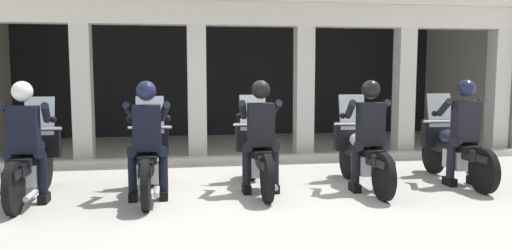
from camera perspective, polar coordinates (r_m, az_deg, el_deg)
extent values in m
plane|color=#A8A59E|center=(10.37, -2.51, -3.31)|extent=(80.00, 80.00, 0.00)
cube|color=black|center=(13.50, -2.87, 5.30)|extent=(11.55, 0.24, 3.01)
cube|color=beige|center=(9.83, -0.56, 12.48)|extent=(11.55, 0.36, 0.44)
cube|color=beige|center=(11.64, -1.88, 12.98)|extent=(11.55, 4.30, 0.16)
cube|color=beige|center=(13.49, 22.93, 4.82)|extent=(0.30, 4.30, 3.01)
cube|color=beige|center=(9.84, -19.16, 3.36)|extent=(0.35, 0.36, 2.57)
cube|color=beige|center=(9.69, -6.76, 3.62)|extent=(0.35, 0.36, 2.57)
cube|color=beige|center=(9.99, 5.46, 3.71)|extent=(0.35, 0.36, 2.57)
cube|color=beige|center=(10.71, 16.49, 3.65)|extent=(0.35, 0.36, 2.57)
cube|color=beige|center=(11.77, 25.84, 3.49)|extent=(0.35, 0.36, 2.57)
cube|color=#B7B5AD|center=(9.43, -0.10, -3.90)|extent=(11.15, 0.24, 0.12)
cylinder|color=black|center=(7.95, -22.96, -4.38)|extent=(0.09, 0.64, 0.64)
cylinder|color=black|center=(6.63, -25.90, -6.55)|extent=(0.09, 0.64, 0.64)
cube|color=black|center=(7.92, -23.03, -2.90)|extent=(0.14, 0.44, 0.08)
cube|color=silver|center=(7.23, -24.42, -5.06)|extent=(0.28, 0.44, 0.28)
cube|color=black|center=(7.26, -24.36, -3.98)|extent=(0.18, 1.24, 0.16)
ellipsoid|color=#1E2338|center=(7.44, -23.97, -2.32)|extent=(0.26, 0.48, 0.22)
cube|color=black|center=(7.08, -24.77, -3.67)|extent=(0.24, 0.52, 0.10)
cube|color=black|center=(6.65, -25.82, -4.96)|extent=(0.16, 0.48, 0.10)
cylinder|color=silver|center=(7.86, -23.14, -2.74)|extent=(0.05, 0.24, 0.53)
cube|color=black|center=(7.78, -23.30, -1.79)|extent=(0.52, 0.16, 0.44)
sphere|color=silver|center=(7.88, -23.12, -1.55)|extent=(0.18, 0.18, 0.18)
cube|color=silver|center=(7.72, -23.45, 0.95)|extent=(0.40, 0.14, 0.54)
cylinder|color=silver|center=(7.66, -23.54, -0.41)|extent=(0.62, 0.04, 0.04)
cylinder|color=silver|center=(6.91, -24.16, -7.20)|extent=(0.07, 0.55, 0.07)
cube|color=black|center=(7.00, -24.96, -0.47)|extent=(0.36, 0.22, 0.60)
cube|color=#591414|center=(7.12, -24.71, -0.20)|extent=(0.05, 0.02, 0.32)
sphere|color=tan|center=(6.99, -25.09, 3.26)|extent=(0.21, 0.21, 0.21)
sphere|color=silver|center=(6.99, -25.10, 3.50)|extent=(0.26, 0.26, 0.26)
cylinder|color=black|center=(7.02, -23.70, -2.95)|extent=(0.26, 0.29, 0.17)
cylinder|color=black|center=(7.06, -23.14, -5.15)|extent=(0.12, 0.12, 0.53)
cube|color=black|center=(7.13, -23.00, -7.70)|extent=(0.11, 0.26, 0.12)
cylinder|color=black|center=(7.10, -25.89, -2.95)|extent=(0.26, 0.29, 0.17)
cylinder|color=black|center=(7.17, -26.25, -5.13)|extent=(0.12, 0.12, 0.53)
cube|color=black|center=(7.24, -26.10, -7.64)|extent=(0.11, 0.26, 0.12)
cylinder|color=black|center=(7.15, -22.83, 1.28)|extent=(0.19, 0.48, 0.31)
sphere|color=black|center=(7.35, -22.10, 0.57)|extent=(0.09, 0.09, 0.09)
cylinder|color=black|center=(7.27, -26.20, 1.20)|extent=(0.19, 0.48, 0.31)
sphere|color=black|center=(7.49, -25.98, 0.49)|extent=(0.09, 0.09, 0.09)
cylinder|color=black|center=(7.67, -11.82, -4.40)|extent=(0.09, 0.64, 0.64)
cylinder|color=black|center=(6.30, -12.46, -6.72)|extent=(0.09, 0.64, 0.64)
cube|color=black|center=(7.63, -11.85, -2.87)|extent=(0.14, 0.44, 0.08)
cube|color=silver|center=(6.92, -12.14, -5.13)|extent=(0.28, 0.44, 0.28)
cube|color=black|center=(6.95, -12.14, -3.99)|extent=(0.18, 1.24, 0.16)
ellipsoid|color=black|center=(7.14, -12.08, -2.26)|extent=(0.26, 0.48, 0.22)
cube|color=black|center=(6.76, -12.24, -3.68)|extent=(0.24, 0.52, 0.10)
cube|color=black|center=(6.32, -12.46, -5.05)|extent=(0.16, 0.48, 0.10)
cylinder|color=silver|center=(7.57, -11.88, -2.70)|extent=(0.05, 0.24, 0.53)
cube|color=black|center=(7.49, -11.93, -1.71)|extent=(0.52, 0.16, 0.44)
sphere|color=silver|center=(7.59, -11.89, -1.46)|extent=(0.18, 0.18, 0.18)
cube|color=silver|center=(7.43, -12.00, 1.14)|extent=(0.40, 0.14, 0.54)
cylinder|color=silver|center=(7.37, -12.00, -0.27)|extent=(0.62, 0.04, 0.04)
cylinder|color=silver|center=(6.62, -11.23, -7.35)|extent=(0.07, 0.55, 0.07)
cube|color=black|center=(6.68, -12.33, -0.33)|extent=(0.36, 0.22, 0.60)
cube|color=#591414|center=(6.80, -12.27, -0.04)|extent=(0.05, 0.02, 0.32)
sphere|color=#936B51|center=(6.67, -12.41, 3.58)|extent=(0.21, 0.21, 0.21)
sphere|color=#191E38|center=(6.67, -12.41, 3.84)|extent=(0.26, 0.26, 0.26)
cylinder|color=black|center=(6.74, -11.07, -2.91)|extent=(0.26, 0.29, 0.17)
cylinder|color=black|center=(6.78, -10.51, -5.19)|extent=(0.12, 0.12, 0.53)
cube|color=black|center=(6.86, -10.45, -7.84)|extent=(0.11, 0.26, 0.12)
cylinder|color=black|center=(6.75, -13.44, -2.94)|extent=(0.26, 0.29, 0.17)
cylinder|color=black|center=(6.81, -13.89, -5.23)|extent=(0.12, 0.12, 0.53)
cube|color=black|center=(6.89, -13.81, -7.87)|extent=(0.11, 0.26, 0.12)
cylinder|color=black|center=(6.88, -10.42, 1.49)|extent=(0.19, 0.48, 0.31)
sphere|color=black|center=(7.10, -10.04, 0.75)|extent=(0.09, 0.09, 0.09)
cylinder|color=black|center=(6.91, -14.07, 1.42)|extent=(0.19, 0.48, 0.31)
sphere|color=black|center=(7.13, -14.22, 0.68)|extent=(0.09, 0.09, 0.09)
cylinder|color=black|center=(7.89, -0.51, -3.97)|extent=(0.09, 0.64, 0.64)
cylinder|color=black|center=(6.54, 1.28, -6.10)|extent=(0.09, 0.64, 0.64)
cube|color=black|center=(7.86, -0.52, -2.47)|extent=(0.14, 0.44, 0.08)
cube|color=silver|center=(7.16, 0.36, -4.62)|extent=(0.28, 0.44, 0.28)
cube|color=black|center=(7.18, 0.30, -3.52)|extent=(0.18, 1.24, 0.16)
ellipsoid|color=#1E2338|center=(7.37, 0.03, -1.86)|extent=(0.26, 0.48, 0.22)
cube|color=black|center=(6.99, 0.54, -3.21)|extent=(0.24, 0.52, 0.10)
cube|color=black|center=(6.56, 1.19, -4.49)|extent=(0.16, 0.48, 0.10)
cylinder|color=silver|center=(7.80, -0.45, -2.31)|extent=(0.05, 0.24, 0.53)
cube|color=black|center=(7.72, -0.39, -1.34)|extent=(0.52, 0.16, 0.44)
sphere|color=silver|center=(7.81, -0.50, -1.10)|extent=(0.18, 0.18, 0.18)
cube|color=silver|center=(7.66, -0.37, 1.42)|extent=(0.40, 0.14, 0.54)
cylinder|color=silver|center=(7.60, -0.28, 0.05)|extent=(0.62, 0.04, 0.04)
cylinder|color=silver|center=(6.88, 1.83, -6.71)|extent=(0.07, 0.55, 0.07)
cube|color=black|center=(6.92, 0.57, 0.04)|extent=(0.36, 0.22, 0.60)
cube|color=#591414|center=(7.04, 0.41, 0.30)|extent=(0.05, 0.02, 0.32)
sphere|color=tan|center=(6.91, 0.54, 3.81)|extent=(0.21, 0.21, 0.21)
sphere|color=black|center=(6.91, 0.54, 4.06)|extent=(0.26, 0.26, 0.26)
cylinder|color=black|center=(7.00, 1.67, -2.45)|extent=(0.26, 0.29, 0.17)
cylinder|color=black|center=(7.06, 2.14, -4.64)|extent=(0.12, 0.12, 0.53)
cube|color=black|center=(7.14, 2.11, -7.19)|extent=(0.11, 0.26, 0.12)
cylinder|color=black|center=(6.96, -0.60, -2.50)|extent=(0.26, 0.29, 0.17)
cylinder|color=black|center=(7.00, -1.09, -4.74)|extent=(0.12, 0.12, 0.53)
cube|color=black|center=(7.08, -1.09, -7.31)|extent=(0.11, 0.26, 0.12)
cylinder|color=black|center=(7.17, 2.00, 1.77)|extent=(0.19, 0.48, 0.31)
sphere|color=black|center=(7.39, 2.00, 1.05)|extent=(0.09, 0.09, 0.09)
cylinder|color=black|center=(7.10, -1.49, 1.73)|extent=(0.19, 0.48, 0.31)
sphere|color=black|center=(7.31, -2.01, 0.99)|extent=(0.09, 0.09, 0.09)
cylinder|color=black|center=(8.12, 10.45, -3.78)|extent=(0.09, 0.64, 0.64)
cylinder|color=black|center=(6.84, 14.35, -5.74)|extent=(0.09, 0.64, 0.64)
cube|color=black|center=(8.09, 10.48, -2.33)|extent=(0.14, 0.44, 0.08)
cube|color=silver|center=(7.42, 12.38, -4.37)|extent=(0.28, 0.44, 0.28)
cube|color=black|center=(7.45, 12.26, -3.32)|extent=(0.18, 1.24, 0.16)
ellipsoid|color=#B2B2B7|center=(7.62, 11.70, -1.72)|extent=(0.26, 0.48, 0.22)
cube|color=black|center=(7.27, 12.79, -3.00)|extent=(0.24, 0.52, 0.10)
cube|color=black|center=(6.86, 14.19, -4.20)|extent=(0.16, 0.48, 0.10)
cylinder|color=silver|center=(8.03, 10.63, -2.16)|extent=(0.05, 0.24, 0.53)
cube|color=black|center=(7.96, 10.79, -1.23)|extent=(0.52, 0.16, 0.44)
sphere|color=silver|center=(8.05, 10.56, -1.00)|extent=(0.18, 0.18, 0.18)
cube|color=silver|center=(7.90, 10.90, 1.45)|extent=(0.40, 0.14, 0.54)
cylinder|color=silver|center=(7.84, 11.07, 0.13)|extent=(0.62, 0.04, 0.04)
cylinder|color=silver|center=(7.19, 14.25, -6.34)|extent=(0.07, 0.55, 0.07)
cube|color=black|center=(7.20, 12.92, 0.12)|extent=(0.36, 0.22, 0.60)
cube|color=#591414|center=(7.31, 12.58, 0.37)|extent=(0.05, 0.02, 0.32)
sphere|color=tan|center=(7.19, 12.95, 3.75)|extent=(0.21, 0.21, 0.21)
sphere|color=black|center=(7.19, 12.95, 3.98)|extent=(0.26, 0.26, 0.26)
cylinder|color=black|center=(7.31, 13.82, -2.26)|extent=(0.26, 0.29, 0.17)
cylinder|color=black|center=(7.38, 14.20, -4.36)|extent=(0.12, 0.12, 0.53)
cube|color=black|center=(7.45, 14.10, -6.81)|extent=(0.11, 0.26, 0.12)
cylinder|color=black|center=(7.21, 11.77, -2.33)|extent=(0.26, 0.29, 0.17)
cylinder|color=black|center=(7.23, 11.27, -4.50)|extent=(0.12, 0.12, 0.53)
cube|color=black|center=(7.31, 11.19, -6.99)|extent=(0.11, 0.26, 0.12)
cylinder|color=black|center=(7.48, 13.87, 1.78)|extent=(0.19, 0.48, 0.31)
sphere|color=black|center=(7.70, 13.52, 1.08)|extent=(0.09, 0.09, 0.09)
cylinder|color=black|center=(7.32, 10.69, 1.76)|extent=(0.19, 0.48, 0.31)
sphere|color=black|center=(7.51, 9.85, 1.05)|extent=(0.09, 0.09, 0.09)
cylinder|color=black|center=(8.88, 19.57, -3.19)|extent=(0.09, 0.64, 0.64)
cylinder|color=black|center=(7.70, 24.54, -4.80)|extent=(0.09, 0.64, 0.64)
cube|color=black|center=(8.85, 19.62, -1.86)|extent=(0.14, 0.44, 0.08)
cube|color=silver|center=(8.23, 22.06, -3.65)|extent=(0.28, 0.44, 0.28)
cube|color=black|center=(8.25, 21.92, -2.71)|extent=(0.18, 1.24, 0.16)
ellipsoid|color=#1E2338|center=(8.41, 21.21, -1.28)|extent=(0.26, 0.48, 0.22)
cube|color=black|center=(8.09, 22.59, -2.41)|extent=(0.24, 0.52, 0.10)
cube|color=black|center=(7.71, 24.35, -3.43)|extent=(0.16, 0.48, 0.10)
cylinder|color=silver|center=(8.79, 19.81, -1.71)|extent=(0.05, 0.24, 0.53)
cube|color=black|center=(8.72, 20.03, -0.85)|extent=(0.52, 0.16, 0.44)
sphere|color=silver|center=(8.81, 19.72, -0.64)|extent=(0.18, 0.18, 0.18)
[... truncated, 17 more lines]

